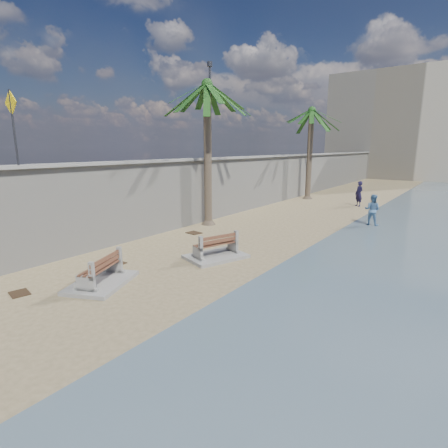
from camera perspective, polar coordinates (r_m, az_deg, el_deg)
The scene contains 15 objects.
ground_plane at distance 9.49m, azimuth -23.93°, elevation -14.98°, with size 140.00×140.00×0.00m, color #95815B.
seawall at distance 27.27m, azimuth 8.19°, elevation 7.15°, with size 0.45×70.00×3.50m, color gray.
wall_cap at distance 27.16m, azimuth 8.31°, elevation 10.93°, with size 0.80×70.00×0.12m, color gray.
end_building at distance 56.87m, azimuth 27.26°, elevation 13.92°, with size 18.00×12.00×14.00m, color #B7AA93.
bench_near at distance 11.60m, azimuth -19.47°, elevation -7.43°, with size 2.24×2.60×0.91m.
bench_far at distance 13.48m, azimuth -1.34°, elevation -3.91°, with size 2.16×2.60×0.93m.
palm_mid at distance 19.24m, azimuth -2.78°, elevation 21.53°, with size 5.00×5.00×8.25m.
palm_back at distance 29.83m, azimuth 14.15°, elevation 17.35°, with size 5.00×5.00×7.95m.
pedestrian_sign at distance 13.70m, azimuth -31.26°, elevation 14.70°, with size 0.78×0.07×2.40m.
streetlight at distance 20.52m, azimuth -2.29°, elevation 19.27°, with size 0.28×0.28×5.12m.
person_a at distance 27.14m, azimuth 21.20°, elevation 4.91°, with size 0.75×0.51×2.08m, color black.
person_b at distance 20.71m, azimuth 23.05°, elevation 2.39°, with size 0.91×0.71×1.89m, color teal.
debris_b at distance 12.02m, azimuth -30.40°, elevation -9.73°, with size 0.60×0.48×0.03m, color #382616.
debris_c at distance 17.50m, azimuth -4.92°, elevation -1.45°, with size 0.70×0.56×0.03m, color #382616.
debris_d at distance 13.47m, azimuth -16.86°, elevation -6.22°, with size 0.50×0.40×0.03m, color #382616.
Camera 1 is at (7.51, -4.00, 4.20)m, focal length 28.00 mm.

